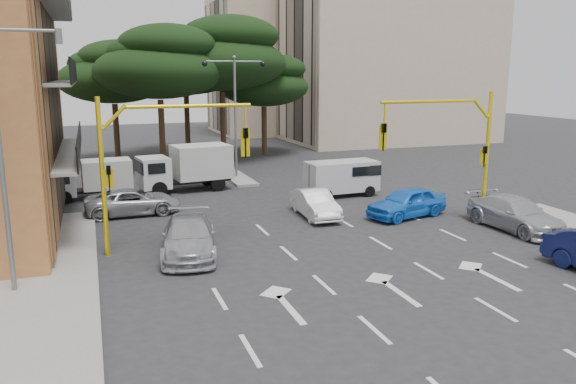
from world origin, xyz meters
The scene contains 22 objects.
ground centered at (0.00, 0.00, 0.00)m, with size 120.00×120.00×0.00m, color #28282B.
sidewalk_left centered at (-11.50, -4.00, 0.07)m, with size 5.00×26.00×0.15m, color gray.
median_strip centered at (0.00, 16.00, 0.07)m, with size 1.40×6.00×0.15m, color gray.
apartment_beige_near centered at (19.95, 32.00, 9.35)m, with size 20.20×12.15×18.70m.
apartment_beige_far centered at (12.95, 44.00, 8.35)m, with size 16.20×12.15×16.70m.
pine_left_near centered at (-3.94, 21.96, 7.60)m, with size 9.15×9.15×10.23m.
pine_center centered at (1.06, 23.96, 8.30)m, with size 9.98×9.98×11.16m.
pine_left_far centered at (-6.94, 25.96, 6.91)m, with size 8.32×8.32×9.30m.
pine_right centered at (5.06, 25.96, 6.22)m, with size 7.49×7.49×8.37m.
pine_back centered at (-0.94, 28.96, 7.60)m, with size 9.15×9.15×10.23m.
signal_mast_right centered at (6.80, 1.99, 3.88)m, with size 5.79×0.37×6.00m.
signal_mast_left centered at (-6.80, 1.99, 3.88)m, with size 5.79×0.37×6.00m.
street_lamp_left centered at (-11.29, -1.00, 4.72)m, with size 2.08×0.20×8.00m.
street_lamp_center centered at (0.00, 16.00, 5.43)m, with size 4.16×0.36×7.77m.
car_white_hatch centered at (1.10, 4.89, 0.65)m, with size 1.38×3.95×1.30m, color white.
car_blue_compact centered at (5.25, 3.40, 0.72)m, with size 1.71×4.24×1.44m, color blue.
car_silver_wagon centered at (-5.64, 1.14, 0.71)m, with size 2.00×4.91×1.42m, color #B0B2B8.
car_silver_cross_a centered at (-7.18, 8.31, 0.63)m, with size 2.10×4.56×1.27m, color #ADAFB5.
car_silver_parked centered at (8.62, -0.15, 0.71)m, with size 2.00×4.92×1.43m, color #AFB1B8.
van_white centered at (4.31, 8.85, 1.01)m, with size 1.82×4.02×2.01m, color silver, non-canonical shape.
box_truck_a centered at (-9.00, 12.68, 1.07)m, with size 1.83×4.35×2.14m, color silver, non-canonical shape.
box_truck_b centered at (-3.78, 13.16, 1.33)m, with size 2.28×5.42×2.67m, color silver, non-canonical shape.
Camera 1 is at (-8.90, -19.54, 6.83)m, focal length 35.00 mm.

